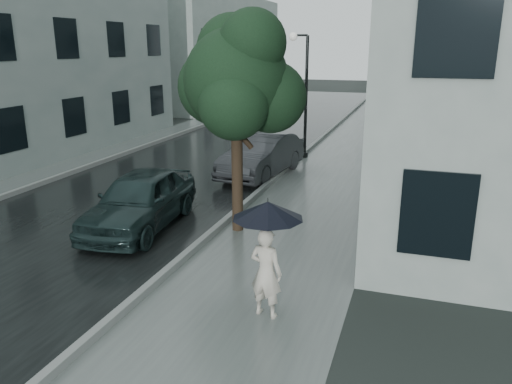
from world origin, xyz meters
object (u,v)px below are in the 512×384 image
(pedestrian, at_px, (266,273))
(car_near, at_px, (140,200))
(car_far, at_px, (262,155))
(lamp_post, at_px, (302,87))
(street_tree, at_px, (238,79))

(pedestrian, relative_size, car_near, 0.37)
(car_far, bearing_deg, lamp_post, 86.99)
(car_far, bearing_deg, street_tree, -71.06)
(street_tree, distance_m, car_far, 6.03)
(pedestrian, xyz_separation_m, car_far, (-2.92, 8.92, -0.06))
(car_near, bearing_deg, street_tree, 11.33)
(car_near, bearing_deg, car_far, 72.80)
(street_tree, xyz_separation_m, car_far, (-1.07, 5.18, -2.89))
(pedestrian, relative_size, lamp_post, 0.32)
(lamp_post, distance_m, car_far, 3.92)
(pedestrian, distance_m, car_near, 5.17)
(street_tree, bearing_deg, pedestrian, -63.68)
(lamp_post, bearing_deg, car_far, -116.10)
(car_near, bearing_deg, pedestrian, -41.32)
(street_tree, bearing_deg, lamp_post, 93.18)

